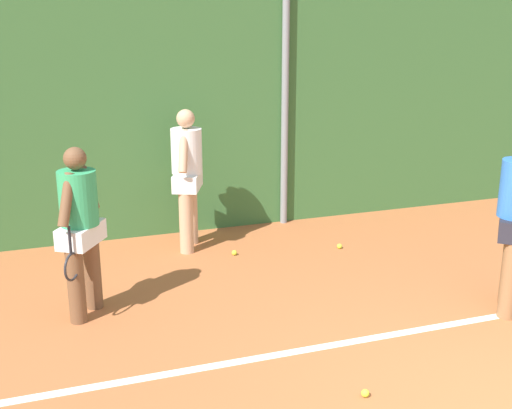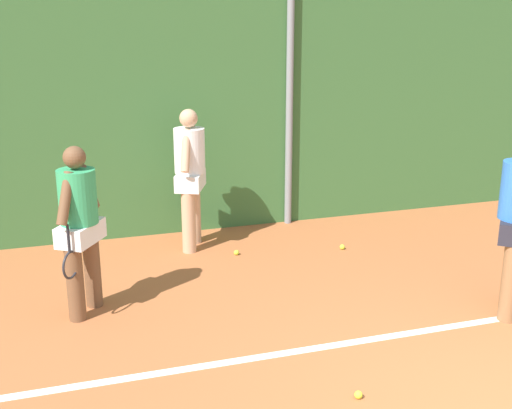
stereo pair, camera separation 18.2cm
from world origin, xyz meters
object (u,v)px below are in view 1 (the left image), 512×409
(player_midcourt, at_px, (80,224))
(tennis_ball_4, at_px, (234,253))
(tennis_ball_6, at_px, (340,246))
(tennis_ball_5, at_px, (365,393))
(player_backcourt_far, at_px, (187,172))

(player_midcourt, distance_m, tennis_ball_4, 2.42)
(tennis_ball_6, bearing_deg, player_midcourt, -164.75)
(tennis_ball_6, bearing_deg, tennis_ball_5, -112.39)
(player_backcourt_far, bearing_deg, tennis_ball_6, 92.82)
(tennis_ball_4, xyz_separation_m, tennis_ball_6, (1.38, -0.22, 0.00))
(player_midcourt, relative_size, tennis_ball_5, 26.55)
(player_backcourt_far, distance_m, tennis_ball_6, 2.21)
(player_midcourt, xyz_separation_m, player_backcourt_far, (1.45, 1.58, 0.04))
(player_midcourt, height_order, tennis_ball_5, player_midcourt)
(tennis_ball_5, bearing_deg, tennis_ball_6, 67.61)
(player_backcourt_far, relative_size, tennis_ball_6, 27.60)
(player_midcourt, bearing_deg, tennis_ball_5, 74.56)
(tennis_ball_4, bearing_deg, player_backcourt_far, 135.50)
(player_midcourt, height_order, tennis_ball_6, player_midcourt)
(player_midcourt, distance_m, tennis_ball_5, 3.17)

